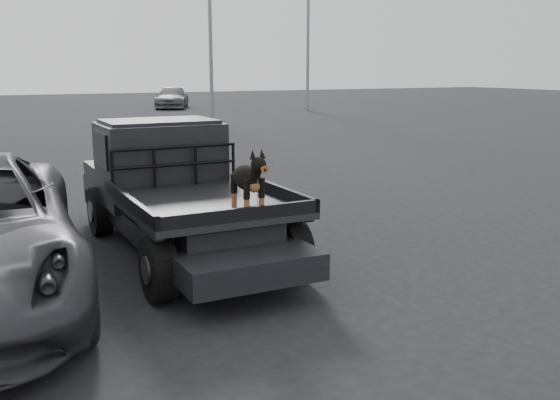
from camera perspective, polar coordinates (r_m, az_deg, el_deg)
ground at (r=7.28m, az=2.69°, el=-8.55°), size 120.00×120.00×0.00m
flatbed_ute at (r=8.84m, az=-8.99°, el=-1.87°), size 2.00×5.40×0.92m
ute_cab at (r=9.57m, az=-10.95°, el=4.60°), size 1.72×1.30×0.88m
headache_rack at (r=8.88m, az=-9.55°, el=3.02°), size 1.80×0.08×0.55m
dog at (r=6.98m, az=-3.00°, el=1.55°), size 0.32×0.60×0.74m
distant_car_b at (r=41.45m, az=-9.84°, el=9.21°), size 3.56×5.02×1.35m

